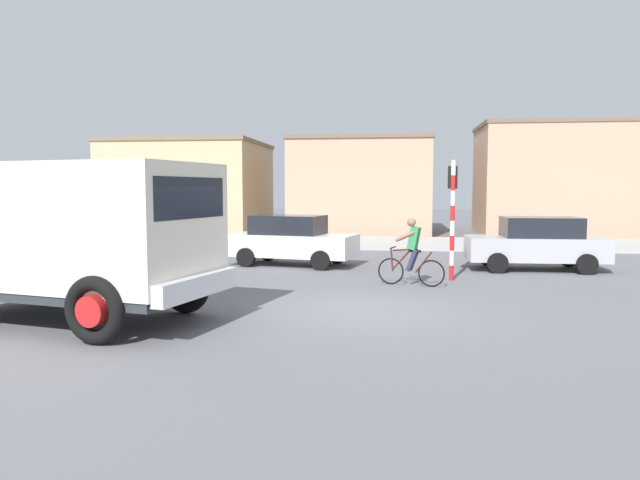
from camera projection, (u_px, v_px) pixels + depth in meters
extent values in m
plane|color=slate|center=(363.00, 311.00, 11.96)|extent=(120.00, 120.00, 0.00)
cube|color=#ADADA8|center=(380.00, 243.00, 26.01)|extent=(80.00, 5.00, 0.16)
cube|color=silver|center=(70.00, 224.00, 10.92)|extent=(5.62, 3.59, 2.20)
cube|color=#2D3338|center=(72.00, 287.00, 11.03)|extent=(5.51, 3.51, 0.16)
cube|color=silver|center=(198.00, 286.00, 10.10)|extent=(0.76, 2.37, 0.36)
cube|color=black|center=(189.00, 198.00, 10.02)|extent=(0.59, 2.10, 0.70)
torus|color=black|center=(185.00, 285.00, 11.69)|extent=(1.13, 0.48, 1.10)
cylinder|color=red|center=(185.00, 285.00, 11.69)|extent=(0.55, 0.40, 0.50)
torus|color=black|center=(94.00, 310.00, 9.29)|extent=(1.13, 0.48, 1.10)
cylinder|color=red|center=(94.00, 310.00, 9.29)|extent=(0.55, 0.40, 0.50)
torus|color=black|center=(56.00, 277.00, 12.78)|extent=(1.13, 0.48, 1.10)
cylinder|color=red|center=(56.00, 277.00, 12.78)|extent=(0.55, 0.40, 0.50)
torus|color=black|center=(391.00, 271.00, 15.21)|extent=(0.66, 0.23, 0.68)
torus|color=black|center=(431.00, 273.00, 14.80)|extent=(0.66, 0.23, 0.68)
cylinder|color=#591E1E|center=(404.00, 250.00, 15.03)|extent=(0.59, 0.21, 0.09)
cylinder|color=#591E1E|center=(402.00, 259.00, 15.07)|extent=(0.50, 0.18, 0.57)
cylinder|color=#591E1E|center=(424.00, 262.00, 14.86)|extent=(0.44, 0.16, 0.57)
cylinder|color=#591E1E|center=(392.00, 260.00, 15.18)|extent=(0.10, 0.07, 0.59)
cylinder|color=black|center=(393.00, 248.00, 15.14)|extent=(0.17, 0.49, 0.03)
cube|color=black|center=(416.00, 251.00, 14.91)|extent=(0.26, 0.18, 0.06)
cube|color=#338C51|center=(414.00, 238.00, 14.91)|extent=(0.37, 0.39, 0.59)
sphere|color=#9E7051|center=(411.00, 222.00, 14.90)|extent=(0.22, 0.22, 0.22)
cylinder|color=#2D334C|center=(412.00, 261.00, 14.87)|extent=(0.33, 0.20, 0.57)
cylinder|color=#9E7051|center=(405.00, 236.00, 14.83)|extent=(0.50, 0.22, 0.29)
cylinder|color=#2D334C|center=(414.00, 260.00, 15.06)|extent=(0.33, 0.20, 0.57)
cylinder|color=#9E7051|center=(408.00, 235.00, 15.13)|extent=(0.50, 0.22, 0.29)
cylinder|color=red|center=(451.00, 273.00, 15.89)|extent=(0.12, 0.12, 0.40)
cylinder|color=white|center=(452.00, 258.00, 15.86)|extent=(0.12, 0.12, 0.40)
cylinder|color=red|center=(452.00, 243.00, 15.82)|extent=(0.12, 0.12, 0.40)
cylinder|color=white|center=(452.00, 228.00, 15.79)|extent=(0.12, 0.12, 0.40)
cylinder|color=red|center=(453.00, 213.00, 15.75)|extent=(0.12, 0.12, 0.40)
cylinder|color=white|center=(453.00, 198.00, 15.72)|extent=(0.12, 0.12, 0.40)
cylinder|color=red|center=(453.00, 183.00, 15.68)|extent=(0.12, 0.12, 0.40)
cylinder|color=white|center=(453.00, 168.00, 15.65)|extent=(0.12, 0.12, 0.40)
cube|color=black|center=(453.00, 177.00, 15.85)|extent=(0.24, 0.20, 0.60)
sphere|color=red|center=(452.00, 177.00, 15.97)|extent=(0.14, 0.14, 0.14)
cube|color=red|center=(120.00, 247.00, 18.40)|extent=(4.27, 2.51, 0.70)
cube|color=black|center=(123.00, 226.00, 18.30)|extent=(2.46, 1.88, 0.60)
cylinder|color=black|center=(68.00, 259.00, 18.04)|extent=(0.62, 0.30, 0.60)
cylinder|color=black|center=(106.00, 254.00, 19.64)|extent=(0.62, 0.30, 0.60)
cylinder|color=black|center=(137.00, 263.00, 17.22)|extent=(0.62, 0.30, 0.60)
cylinder|color=black|center=(170.00, 257.00, 18.82)|extent=(0.62, 0.30, 0.60)
cube|color=white|center=(293.00, 245.00, 18.97)|extent=(4.27, 2.50, 0.70)
cube|color=black|center=(288.00, 225.00, 18.96)|extent=(2.45, 1.87, 0.60)
cylinder|color=black|center=(338.00, 255.00, 19.39)|extent=(0.62, 0.30, 0.60)
cylinder|color=black|center=(321.00, 260.00, 17.80)|extent=(0.62, 0.30, 0.60)
cylinder|color=black|center=(268.00, 252.00, 20.21)|extent=(0.62, 0.30, 0.60)
cylinder|color=black|center=(246.00, 257.00, 18.61)|extent=(0.62, 0.30, 0.60)
cube|color=#B7B7BC|center=(535.00, 249.00, 17.86)|extent=(4.02, 1.75, 0.70)
cube|color=black|center=(541.00, 227.00, 17.79)|extent=(2.22, 1.47, 0.60)
cylinder|color=black|center=(498.00, 263.00, 17.19)|extent=(0.60, 0.19, 0.60)
cylinder|color=black|center=(488.00, 256.00, 18.87)|extent=(0.60, 0.19, 0.60)
cylinder|color=black|center=(587.00, 264.00, 16.91)|extent=(0.60, 0.19, 0.60)
cylinder|color=black|center=(569.00, 257.00, 18.59)|extent=(0.60, 0.19, 0.60)
cube|color=#D1B284|center=(191.00, 188.00, 35.34)|extent=(8.33, 7.93, 4.99)
cube|color=#7D6B4F|center=(190.00, 144.00, 35.12)|extent=(8.49, 8.09, 0.20)
cube|color=tan|center=(362.00, 188.00, 33.22)|extent=(7.33, 7.80, 4.94)
cube|color=#775E4C|center=(362.00, 142.00, 33.00)|extent=(7.48, 7.95, 0.20)
cube|color=tan|center=(550.00, 181.00, 31.69)|extent=(7.43, 5.48, 5.68)
cube|color=#775E4C|center=(552.00, 126.00, 31.44)|extent=(7.58, 5.59, 0.20)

